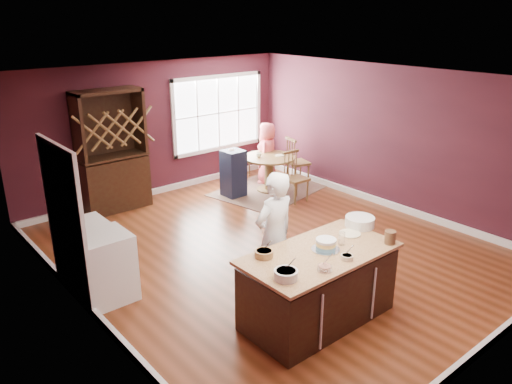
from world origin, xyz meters
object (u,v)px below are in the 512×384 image
high_chair (233,172)px  chair_south (296,177)px  hutch (112,151)px  toddler (230,157)px  dryer (87,252)px  chair_north (254,158)px  baker (274,236)px  dining_table (269,166)px  layer_cake (326,245)px  washer (106,267)px  kitchen_island (318,287)px  seated_woman (267,153)px  chair_east (298,160)px

high_chair → chair_south: bearing=-54.0°
hutch → chair_south: bearing=-33.1°
toddler → hutch: bearing=160.8°
chair_south → dryer: size_ratio=1.16×
chair_north → baker: bearing=15.9°
dining_table → chair_north: (0.28, 0.82, -0.05)m
baker → hutch: (-0.23, 4.28, 0.28)m
layer_cake → washer: layer_cake is taller
chair_south → hutch: (-2.95, 1.92, 0.64)m
hutch → dining_table: bearing=-20.7°
baker → hutch: size_ratio=0.76×
high_chair → washer: 4.21m
high_chair → toddler: bearing=79.7°
kitchen_island → dryer: size_ratio=2.19×
kitchen_island → chair_north: (2.94, 4.75, 0.04)m
high_chair → washer: size_ratio=1.09×
seated_woman → dryer: seated_woman is taller
seated_woman → chair_south: bearing=42.0°
dining_table → dryer: 4.60m
kitchen_island → dining_table: size_ratio=1.76×
washer → dryer: 0.64m
chair_east → high_chair: 1.59m
baker → layer_cake: (0.14, -0.76, 0.12)m
dining_table → chair_north: chair_north is taller
dining_table → dryer: bearing=-165.0°
kitchen_island → dining_table: bearing=55.9°
chair_south → hutch: 3.57m
hutch → washer: (-1.51, -2.94, -0.68)m
chair_south → toddler: bearing=125.9°
chair_east → hutch: size_ratio=0.46×
baker → chair_east: baker is taller
kitchen_island → layer_cake: size_ratio=5.59×
hutch → washer: 3.37m
high_chair → dryer: bearing=-159.7°
chair_south → high_chair: chair_south is taller
dining_table → toddler: size_ratio=4.22×
dining_table → hutch: 3.20m
dining_table → washer: size_ratio=1.18×
chair_east → seated_woman: (-0.47, 0.49, 0.14)m
hutch → layer_cake: bearing=-85.8°
seated_woman → dryer: 5.04m
baker → washer: bearing=-40.1°
toddler → hutch: size_ratio=0.11×
high_chair → toddler: high_chair is taller
seated_woman → high_chair: bearing=-23.3°
baker → chair_north: bearing=-129.3°
baker → chair_south: (2.72, 2.36, -0.36)m
washer → kitchen_island: bearing=-49.6°
dining_table → chair_east: bearing=-4.3°
seated_woman → hutch: hutch is taller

